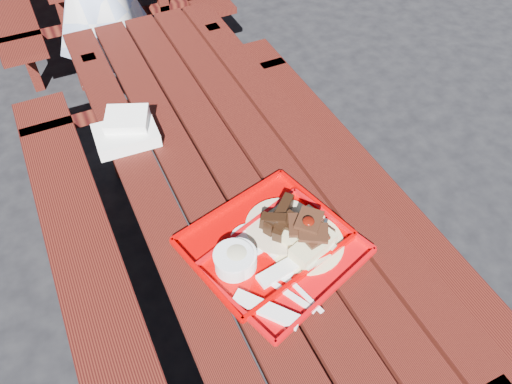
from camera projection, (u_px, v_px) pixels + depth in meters
ground at (242, 288)px, 2.30m from camera, size 60.00×60.00×0.00m
picnic_table_near at (239, 211)px, 1.88m from camera, size 1.41×2.40×0.75m
near_tray at (281, 252)px, 1.49m from camera, size 0.53×0.46×0.14m
far_tray at (264, 240)px, 1.53m from camera, size 0.53×0.46×0.08m
white_cloth at (126, 131)px, 1.84m from camera, size 0.23×0.21×0.09m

